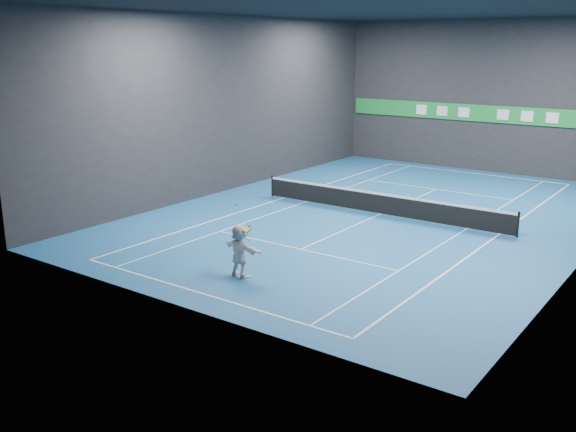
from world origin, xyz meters
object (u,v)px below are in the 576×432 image
Objects in this scene: player at (240,251)px; tennis_racket at (248,230)px; tennis_ball at (236,204)px; tennis_net at (380,203)px.

tennis_racket reaches higher than player.
tennis_racket is (0.33, 0.05, 0.75)m from player.
tennis_ball is (-0.13, 0.00, 1.57)m from player.
tennis_ball is 0.94m from tennis_racket.
player is 1.57m from tennis_ball.
tennis_racket is at bearing 5.63° from tennis_ball.
player is at bearing -89.91° from tennis_net.
tennis_net is 10.02m from tennis_racket.
tennis_net is at bearing 89.33° from tennis_ball.
tennis_ball is 0.12× the size of tennis_racket.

